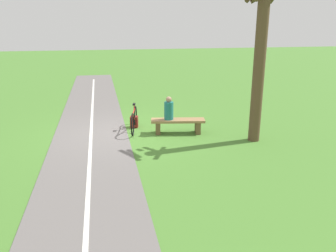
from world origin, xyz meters
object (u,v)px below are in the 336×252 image
object	(u,v)px
bench	(178,124)
bicycle	(134,120)
person_seated	(169,109)
tree_mid_field	(259,63)
backpack	(134,122)

from	to	relation	value
bench	bicycle	bearing A→B (deg)	-11.50
person_seated	tree_mid_field	bearing A→B (deg)	163.87
bicycle	person_seated	bearing A→B (deg)	77.11
bench	tree_mid_field	size ratio (longest dim) A/B	0.36
person_seated	backpack	distance (m)	1.55
backpack	person_seated	bearing A→B (deg)	138.96
bicycle	backpack	size ratio (longest dim) A/B	4.42
person_seated	backpack	world-z (taller)	person_seated
bench	person_seated	xyz separation A→B (m)	(0.30, -0.06, 0.49)
person_seated	tree_mid_field	distance (m)	3.21
person_seated	bench	bearing A→B (deg)	180.00
bench	backpack	distance (m)	1.69
bench	bicycle	distance (m)	1.53
bicycle	bench	bearing A→B (deg)	79.99
bicycle	tree_mid_field	distance (m)	4.50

